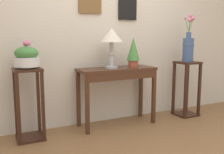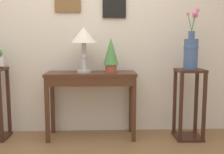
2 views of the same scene
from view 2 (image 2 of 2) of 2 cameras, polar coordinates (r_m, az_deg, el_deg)
back_wall_with_art at (r=3.41m, az=-5.75°, el=11.91°), size 9.00×0.13×2.80m
console_table at (r=3.12m, az=-4.48°, el=-1.38°), size 1.04×0.39×0.78m
table_lamp at (r=3.11m, az=-5.96°, el=8.24°), size 0.30×0.30×0.52m
potted_plant_on_console at (r=3.08m, az=-0.23°, el=4.95°), size 0.17×0.17×0.40m
pedestal_stand_right at (r=3.27m, az=16.02°, el=-5.58°), size 0.31×0.31×0.83m
flower_vase_tall_right at (r=3.19m, az=16.47°, el=5.68°), size 0.18×0.17×0.70m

